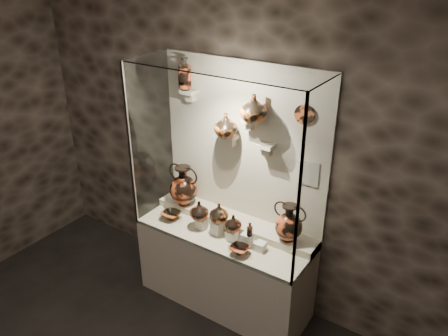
# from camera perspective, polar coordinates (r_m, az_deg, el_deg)

# --- Properties ---
(wall_back) EXTENTS (5.00, 0.02, 3.20)m
(wall_back) POSITION_cam_1_polar(r_m,az_deg,el_deg) (4.04, 2.54, 2.84)
(wall_back) COLOR black
(wall_back) RESTS_ON ground
(plinth) EXTENTS (1.70, 0.60, 0.80)m
(plinth) POSITION_cam_1_polar(r_m,az_deg,el_deg) (4.42, 0.02, -13.02)
(plinth) COLOR #C2B59C
(plinth) RESTS_ON floor
(front_tier) EXTENTS (1.68, 0.58, 0.03)m
(front_tier) POSITION_cam_1_polar(r_m,az_deg,el_deg) (4.18, 0.03, -8.58)
(front_tier) COLOR #C1B395
(front_tier) RESTS_ON plinth
(rear_tier) EXTENTS (1.70, 0.25, 0.10)m
(rear_tier) POSITION_cam_1_polar(r_m,az_deg,el_deg) (4.28, 1.33, -7.09)
(rear_tier) COLOR #C1B395
(rear_tier) RESTS_ON plinth
(back_panel) EXTENTS (1.70, 0.03, 1.60)m
(back_panel) POSITION_cam_1_polar(r_m,az_deg,el_deg) (4.03, 2.51, 2.81)
(back_panel) COLOR #C2B59C
(back_panel) RESTS_ON plinth
(glass_front) EXTENTS (1.70, 0.01, 1.60)m
(glass_front) POSITION_cam_1_polar(r_m,az_deg,el_deg) (3.57, -2.60, -0.37)
(glass_front) COLOR white
(glass_front) RESTS_ON plinth
(glass_left) EXTENTS (0.01, 0.60, 1.60)m
(glass_left) POSITION_cam_1_polar(r_m,az_deg,el_deg) (4.28, -9.48, 3.85)
(glass_left) COLOR white
(glass_left) RESTS_ON plinth
(glass_right) EXTENTS (0.01, 0.60, 1.60)m
(glass_right) POSITION_cam_1_polar(r_m,az_deg,el_deg) (3.44, 11.85, -1.99)
(glass_right) COLOR white
(glass_right) RESTS_ON plinth
(glass_top) EXTENTS (1.70, 0.60, 0.01)m
(glass_top) POSITION_cam_1_polar(r_m,az_deg,el_deg) (3.53, 0.03, 13.10)
(glass_top) COLOR white
(glass_top) RESTS_ON back_panel
(frame_post_left) EXTENTS (0.02, 0.02, 1.60)m
(frame_post_left) POSITION_cam_1_polar(r_m,az_deg,el_deg) (4.08, -12.14, 2.54)
(frame_post_left) COLOR gray
(frame_post_left) RESTS_ON plinth
(frame_post_right) EXTENTS (0.02, 0.02, 1.60)m
(frame_post_right) POSITION_cam_1_polar(r_m,az_deg,el_deg) (3.21, 9.74, -3.99)
(frame_post_right) COLOR gray
(frame_post_right) RESTS_ON plinth
(pedestal_a) EXTENTS (0.09, 0.09, 0.10)m
(pedestal_a) POSITION_cam_1_polar(r_m,az_deg,el_deg) (4.21, -2.87, -7.23)
(pedestal_a) COLOR silver
(pedestal_a) RESTS_ON front_tier
(pedestal_b) EXTENTS (0.09, 0.09, 0.13)m
(pedestal_b) POSITION_cam_1_polar(r_m,az_deg,el_deg) (4.12, -0.95, -7.77)
(pedestal_b) COLOR silver
(pedestal_b) RESTS_ON front_tier
(pedestal_c) EXTENTS (0.09, 0.09, 0.09)m
(pedestal_c) POSITION_cam_1_polar(r_m,az_deg,el_deg) (4.05, 1.06, -8.74)
(pedestal_c) COLOR silver
(pedestal_c) RESTS_ON front_tier
(pedestal_d) EXTENTS (0.09, 0.09, 0.12)m
(pedestal_d) POSITION_cam_1_polar(r_m,az_deg,el_deg) (3.98, 3.03, -9.28)
(pedestal_d) COLOR silver
(pedestal_d) RESTS_ON front_tier
(pedestal_e) EXTENTS (0.09, 0.09, 0.08)m
(pedestal_e) POSITION_cam_1_polar(r_m,az_deg,el_deg) (3.93, 4.80, -10.14)
(pedestal_e) COLOR silver
(pedestal_e) RESTS_ON front_tier
(bracket_ul) EXTENTS (0.14, 0.12, 0.04)m
(bracket_ul) POSITION_cam_1_polar(r_m,az_deg,el_deg) (4.12, -4.57, 9.90)
(bracket_ul) COLOR #C2B59C
(bracket_ul) RESTS_ON back_panel
(bracket_ca) EXTENTS (0.14, 0.12, 0.04)m
(bracket_ca) POSITION_cam_1_polar(r_m,az_deg,el_deg) (3.98, 0.74, 4.10)
(bracket_ca) COLOR #C2B59C
(bracket_ca) RESTS_ON back_panel
(bracket_cb) EXTENTS (0.10, 0.12, 0.04)m
(bracket_cb) POSITION_cam_1_polar(r_m,az_deg,el_deg) (3.82, 3.29, 6.27)
(bracket_cb) COLOR #C2B59C
(bracket_cb) RESTS_ON back_panel
(bracket_cc) EXTENTS (0.14, 0.12, 0.04)m
(bracket_cc) POSITION_cam_1_polar(r_m,az_deg,el_deg) (3.81, 5.55, 2.91)
(bracket_cc) COLOR #C2B59C
(bracket_cc) RESTS_ON back_panel
(amphora_left) EXTENTS (0.39, 0.39, 0.42)m
(amphora_left) POSITION_cam_1_polar(r_m,az_deg,el_deg) (4.40, -5.29, -2.29)
(amphora_left) COLOR #A5421F
(amphora_left) RESTS_ON rear_tier
(amphora_right) EXTENTS (0.36, 0.36, 0.36)m
(amphora_right) POSITION_cam_1_polar(r_m,az_deg,el_deg) (3.89, 8.46, -7.06)
(amphora_right) COLOR #A5421F
(amphora_right) RESTS_ON rear_tier
(jug_a) EXTENTS (0.21, 0.21, 0.19)m
(jug_a) POSITION_cam_1_polar(r_m,az_deg,el_deg) (4.13, -3.24, -5.56)
(jug_a) COLOR #A5421F
(jug_a) RESTS_ON pedestal_a
(jug_b) EXTENTS (0.24, 0.24, 0.19)m
(jug_b) POSITION_cam_1_polar(r_m,az_deg,el_deg) (4.03, -0.65, -5.88)
(jug_b) COLOR #B0531F
(jug_b) RESTS_ON pedestal_b
(jug_c) EXTENTS (0.19, 0.19, 0.16)m
(jug_c) POSITION_cam_1_polar(r_m,az_deg,el_deg) (3.99, 1.25, -7.19)
(jug_c) COLOR #A5421F
(jug_c) RESTS_ON pedestal_c
(lekythos_small) EXTENTS (0.07, 0.07, 0.15)m
(lekythos_small) POSITION_cam_1_polar(r_m,az_deg,el_deg) (3.88, 3.41, -7.92)
(lekythos_small) COLOR #B0531F
(lekythos_small) RESTS_ON pedestal_d
(kylix_left) EXTENTS (0.24, 0.21, 0.10)m
(kylix_left) POSITION_cam_1_polar(r_m,az_deg,el_deg) (4.37, -6.89, -6.11)
(kylix_left) COLOR #B0531F
(kylix_left) RESTS_ON front_tier
(kylix_right) EXTENTS (0.27, 0.24, 0.09)m
(kylix_right) POSITION_cam_1_polar(r_m,az_deg,el_deg) (3.88, 2.05, -10.59)
(kylix_right) COLOR #A5421F
(kylix_right) RESTS_ON front_tier
(lekythos_tall) EXTENTS (0.16, 0.16, 0.33)m
(lekythos_tall) POSITION_cam_1_polar(r_m,az_deg,el_deg) (4.08, -5.14, 12.37)
(lekythos_tall) COLOR #A5421F
(lekythos_tall) RESTS_ON bracket_ul
(ovoid_vase_a) EXTENTS (0.26, 0.26, 0.22)m
(ovoid_vase_a) POSITION_cam_1_polar(r_m,az_deg,el_deg) (3.90, 0.25, 5.61)
(ovoid_vase_a) COLOR #B0531F
(ovoid_vase_a) RESTS_ON bracket_ca
(ovoid_vase_b) EXTENTS (0.25, 0.25, 0.24)m
(ovoid_vase_b) POSITION_cam_1_polar(r_m,az_deg,el_deg) (3.68, 3.91, 7.77)
(ovoid_vase_b) COLOR #B0531F
(ovoid_vase_b) RESTS_ON bracket_cb
(wall_plate) EXTENTS (0.17, 0.02, 0.17)m
(wall_plate) POSITION_cam_1_polar(r_m,az_deg,el_deg) (3.61, 10.44, 6.87)
(wall_plate) COLOR #BC5325
(wall_plate) RESTS_ON back_panel
(info_placard) EXTENTS (0.17, 0.01, 0.23)m
(info_placard) POSITION_cam_1_polar(r_m,az_deg,el_deg) (3.78, 11.01, -0.70)
(info_placard) COLOR beige
(info_placard) RESTS_ON back_panel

